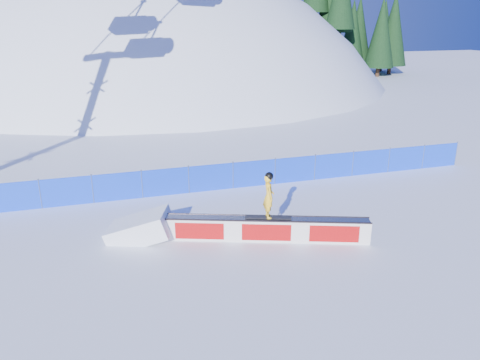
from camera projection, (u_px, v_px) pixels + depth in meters
name	position (u px, v px, depth m)	size (l,w,h in m)	color
ground	(293.00, 226.00, 17.23)	(160.00, 160.00, 0.00)	white
snow_hill	(161.00, 222.00, 61.07)	(64.00, 64.00, 64.00)	white
treeline	(342.00, 1.00, 58.11)	(21.87, 12.90, 19.36)	#352115
safety_fence	(254.00, 173.00, 21.09)	(22.05, 0.05, 1.30)	blue
rail_box	(266.00, 229.00, 15.97)	(6.75, 2.83, 0.84)	white
snow_ramp	(141.00, 237.00, 16.31)	(2.11, 1.40, 0.79)	white
snowboarder	(269.00, 196.00, 15.57)	(1.56, 0.79, 1.63)	black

